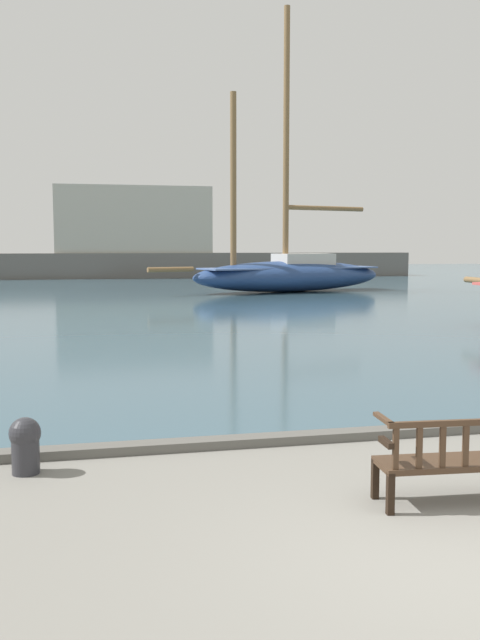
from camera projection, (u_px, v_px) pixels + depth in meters
ground_plane at (472, 566)px, 5.85m from camera, size 160.00×160.00×0.00m
harbor_water at (126, 283)px, 48.53m from camera, size 100.00×80.00×0.08m
quay_edge_kerb at (319, 437)px, 9.57m from camera, size 40.00×0.30×0.12m
park_bench at (457, 459)px, 7.21m from camera, size 1.64×0.64×0.92m
sailboat_far_port at (290, 271)px, 39.06m from camera, size 14.02×6.05×15.10m
mooring_bollard at (25, 443)px, 8.18m from camera, size 0.36×0.36×0.66m
far_breakwater at (125, 250)px, 55.23m from camera, size 47.37×2.40×7.17m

